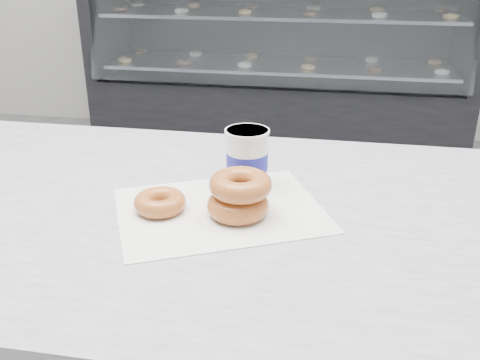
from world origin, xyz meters
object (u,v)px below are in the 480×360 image
at_px(display_case, 279,77).
at_px(donut_stack, 239,195).
at_px(donut_single, 160,202).
at_px(coffee_cup, 247,157).

height_order(display_case, donut_stack, display_case).
distance_m(display_case, donut_single, 2.79).
bearing_deg(display_case, coffee_cup, -85.18).
bearing_deg(coffee_cup, donut_stack, -70.97).
height_order(display_case, coffee_cup, display_case).
bearing_deg(donut_stack, coffee_cup, 93.52).
relative_size(display_case, donut_single, 27.16).
bearing_deg(donut_single, display_case, 91.97).
distance_m(donut_stack, coffee_cup, 0.12).
height_order(display_case, donut_single, display_case).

